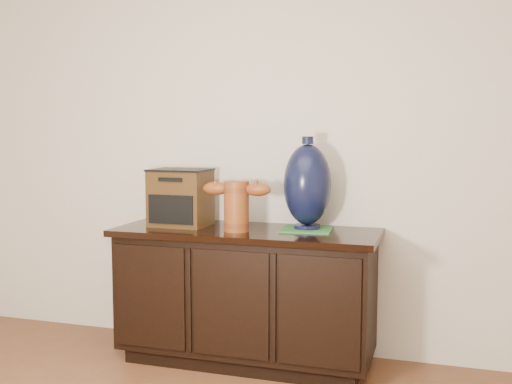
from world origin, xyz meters
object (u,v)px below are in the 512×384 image
(sideboard, at_px, (246,294))
(tv_radio, at_px, (181,197))
(lamp_base, at_px, (307,185))
(terracotta_vessel, at_px, (236,203))
(spray_can, at_px, (207,209))

(sideboard, xyz_separation_m, tv_radio, (-0.40, 0.02, 0.53))
(tv_radio, height_order, lamp_base, lamp_base)
(terracotta_vessel, xyz_separation_m, tv_radio, (-0.37, 0.10, 0.01))
(terracotta_vessel, bearing_deg, spray_can, 139.30)
(sideboard, xyz_separation_m, terracotta_vessel, (-0.03, -0.08, 0.52))
(terracotta_vessel, bearing_deg, lamp_base, 21.51)
(sideboard, distance_m, terracotta_vessel, 0.53)
(terracotta_vessel, height_order, spray_can, terracotta_vessel)
(sideboard, relative_size, lamp_base, 2.90)
(sideboard, height_order, tv_radio, tv_radio)
(sideboard, height_order, terracotta_vessel, terracotta_vessel)
(terracotta_vessel, height_order, lamp_base, lamp_base)
(spray_can, bearing_deg, terracotta_vessel, -38.15)
(tv_radio, bearing_deg, spray_can, 41.56)
(lamp_base, bearing_deg, spray_can, 176.30)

